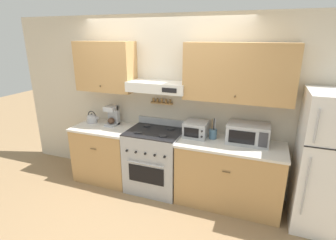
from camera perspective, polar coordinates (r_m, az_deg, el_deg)
name	(u,v)px	position (r m, az deg, el deg)	size (l,w,h in m)	color
ground_plane	(147,199)	(3.98, -4.67, -16.68)	(16.00, 16.00, 0.00)	#937551
wall_back	(168,92)	(3.88, 0.11, 6.14)	(5.20, 0.46, 2.55)	beige
counter_left	(106,152)	(4.40, -13.26, -6.86)	(0.93, 0.67, 0.89)	tan
counter_right	(229,174)	(3.76, 13.11, -11.31)	(1.40, 0.67, 0.89)	tan
stove_range	(155,160)	(3.99, -2.84, -8.65)	(0.79, 0.68, 1.04)	#ADAFB5
refrigerator	(329,163)	(3.62, 31.69, -7.92)	(0.69, 0.73, 1.68)	white
tea_kettle	(92,118)	(4.45, -16.18, 0.37)	(0.21, 0.17, 0.20)	#B7B7BC
coffee_maker	(113,115)	(4.24, -11.98, 1.01)	(0.17, 0.21, 0.31)	#ADAFB5
microwave	(248,133)	(3.61, 17.01, -2.80)	(0.54, 0.36, 0.26)	#ADAFB5
utensil_crock	(213,133)	(3.66, 9.78, -2.89)	(0.11, 0.11, 0.29)	slate
toaster_oven	(196,129)	(3.70, 6.12, -1.98)	(0.32, 0.33, 0.22)	#ADAFB5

